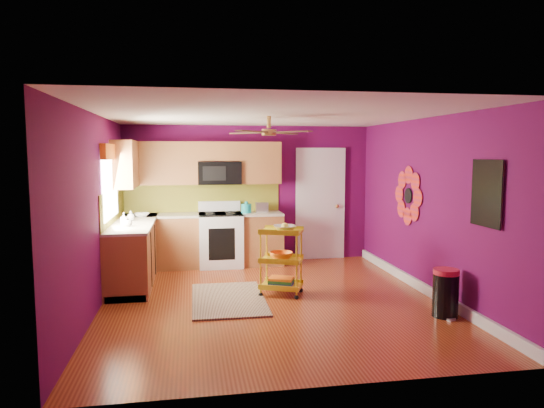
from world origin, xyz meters
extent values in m
plane|color=maroon|center=(0.00, 0.00, 0.00)|extent=(5.00, 5.00, 0.00)
cube|color=#5A0A48|center=(0.00, 2.50, 1.25)|extent=(4.50, 0.04, 2.50)
cube|color=#5A0A48|center=(0.00, -2.50, 1.25)|extent=(4.50, 0.04, 2.50)
cube|color=#5A0A48|center=(-2.25, 0.00, 1.25)|extent=(0.04, 5.00, 2.50)
cube|color=#5A0A48|center=(2.25, 0.00, 1.25)|extent=(0.04, 5.00, 2.50)
cube|color=silver|center=(0.00, 0.00, 2.50)|extent=(4.50, 5.00, 0.04)
cube|color=white|center=(2.22, 0.00, 0.07)|extent=(0.05, 4.90, 0.14)
cube|color=brown|center=(-1.95, 1.35, 0.45)|extent=(0.60, 2.30, 0.90)
cube|color=brown|center=(-0.85, 2.20, 0.45)|extent=(2.80, 0.60, 0.90)
cube|color=beige|center=(-1.95, 1.35, 0.92)|extent=(0.63, 2.30, 0.04)
cube|color=beige|center=(-0.85, 2.20, 0.92)|extent=(2.80, 0.63, 0.04)
cube|color=black|center=(-1.95, 1.35, 0.05)|extent=(0.54, 2.30, 0.10)
cube|color=black|center=(-0.85, 2.20, 0.05)|extent=(2.80, 0.54, 0.10)
cube|color=white|center=(-0.55, 2.17, 0.46)|extent=(0.76, 0.66, 0.92)
cube|color=black|center=(-0.55, 2.17, 0.93)|extent=(0.76, 0.62, 0.03)
cube|color=white|center=(-0.55, 2.45, 1.04)|extent=(0.76, 0.06, 0.18)
cube|color=black|center=(-0.55, 1.84, 0.45)|extent=(0.45, 0.02, 0.55)
cube|color=brown|center=(-1.59, 2.33, 1.83)|extent=(1.32, 0.33, 0.75)
cube|color=brown|center=(0.19, 2.33, 1.83)|extent=(0.72, 0.33, 0.75)
cube|color=brown|center=(-0.55, 2.33, 2.03)|extent=(0.76, 0.33, 0.34)
cube|color=brown|center=(-2.08, 1.85, 1.83)|extent=(0.33, 1.30, 0.75)
cube|color=black|center=(-0.55, 2.30, 1.65)|extent=(0.76, 0.38, 0.40)
cube|color=#6B6617|center=(-0.85, 2.49, 1.20)|extent=(2.80, 0.01, 0.51)
cube|color=#6B6617|center=(-2.24, 1.35, 1.20)|extent=(0.01, 2.30, 0.51)
cube|color=white|center=(-2.23, 1.05, 1.55)|extent=(0.03, 1.20, 1.00)
cube|color=orange|center=(-2.20, 1.05, 2.02)|extent=(0.08, 1.35, 0.22)
cube|color=white|center=(1.35, 2.48, 1.02)|extent=(0.85, 0.04, 2.05)
cube|color=white|center=(1.35, 2.46, 1.02)|extent=(0.95, 0.02, 2.15)
sphere|color=#BF8C3F|center=(1.67, 2.42, 1.00)|extent=(0.07, 0.07, 0.07)
cylinder|color=black|center=(2.23, 0.60, 1.35)|extent=(0.01, 0.24, 0.24)
cube|color=teal|center=(2.23, -1.40, 1.55)|extent=(0.03, 0.52, 0.72)
cube|color=black|center=(2.21, -1.40, 1.55)|extent=(0.01, 0.56, 0.76)
cylinder|color=#BF8C3F|center=(0.00, 0.20, 2.42)|extent=(0.06, 0.06, 0.16)
cylinder|color=#BF8C3F|center=(0.00, 0.20, 2.28)|extent=(0.20, 0.20, 0.08)
cube|color=#4C2D19|center=(0.27, 0.47, 2.28)|extent=(0.47, 0.47, 0.01)
cube|color=#4C2D19|center=(-0.27, 0.47, 2.28)|extent=(0.47, 0.47, 0.01)
cube|color=#4C2D19|center=(-0.27, -0.07, 2.28)|extent=(0.47, 0.47, 0.01)
cube|color=#4C2D19|center=(0.27, -0.07, 2.28)|extent=(0.47, 0.47, 0.01)
cube|color=#311A10|center=(-0.58, 0.12, 0.01)|extent=(0.99, 1.60, 0.02)
cylinder|color=yellow|center=(-0.12, 0.18, 0.48)|extent=(0.02, 0.02, 0.88)
cylinder|color=yellow|center=(0.35, -0.02, 0.48)|extent=(0.02, 0.02, 0.88)
cylinder|color=yellow|center=(0.02, 0.51, 0.48)|extent=(0.02, 0.02, 0.88)
cylinder|color=yellow|center=(0.48, 0.31, 0.48)|extent=(0.02, 0.02, 0.88)
sphere|color=black|center=(-0.12, 0.18, 0.03)|extent=(0.06, 0.06, 0.06)
sphere|color=black|center=(0.35, -0.02, 0.03)|extent=(0.06, 0.06, 0.06)
sphere|color=black|center=(0.02, 0.51, 0.03)|extent=(0.06, 0.06, 0.06)
sphere|color=black|center=(0.48, 0.31, 0.03)|extent=(0.06, 0.06, 0.06)
cube|color=yellow|center=(0.18, 0.24, 0.90)|extent=(0.69, 0.60, 0.03)
cube|color=yellow|center=(0.18, 0.24, 0.50)|extent=(0.69, 0.60, 0.03)
cube|color=yellow|center=(0.18, 0.24, 0.12)|extent=(0.69, 0.60, 0.03)
imported|color=beige|center=(0.23, 0.22, 0.96)|extent=(0.41, 0.41, 0.08)
sphere|color=yellow|center=(0.23, 0.22, 0.98)|extent=(0.10, 0.10, 0.10)
imported|color=orange|center=(0.18, 0.24, 0.56)|extent=(0.42, 0.42, 0.10)
cube|color=navy|center=(0.18, 0.24, 0.16)|extent=(0.40, 0.36, 0.04)
cube|color=#267233|center=(0.18, 0.24, 0.20)|extent=(0.40, 0.36, 0.04)
cube|color=orange|center=(0.18, 0.24, 0.23)|extent=(0.40, 0.36, 0.03)
cylinder|color=black|center=(2.00, -1.00, 0.27)|extent=(0.41, 0.41, 0.53)
cylinder|color=red|center=(2.00, -1.00, 0.56)|extent=(0.31, 0.31, 0.06)
cube|color=beige|center=(2.00, -1.16, 0.01)|extent=(0.12, 0.09, 0.03)
cylinder|color=teal|center=(-0.09, 2.19, 1.02)|extent=(0.18, 0.18, 0.16)
sphere|color=teal|center=(-0.09, 2.19, 1.12)|extent=(0.06, 0.06, 0.06)
cube|color=beige|center=(0.19, 2.19, 1.03)|extent=(0.22, 0.15, 0.18)
imported|color=#EA3F72|center=(-2.03, 0.92, 1.04)|extent=(0.09, 0.09, 0.20)
imported|color=white|center=(-2.00, 1.51, 1.02)|extent=(0.12, 0.12, 0.15)
imported|color=white|center=(-1.87, 1.94, 0.97)|extent=(0.26, 0.26, 0.06)
imported|color=white|center=(-1.97, 0.89, 0.99)|extent=(0.12, 0.12, 0.10)
camera|label=1|loc=(-1.07, -6.34, 2.00)|focal=32.00mm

